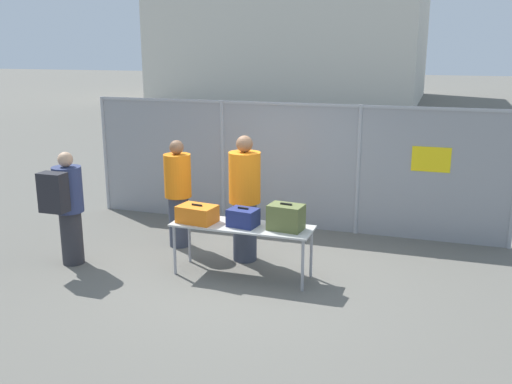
{
  "coord_description": "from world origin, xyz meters",
  "views": [
    {
      "loc": [
        2.5,
        -7.09,
        3.09
      ],
      "look_at": [
        0.0,
        0.46,
        1.05
      ],
      "focal_mm": 40.0,
      "sensor_mm": 36.0,
      "label": 1
    }
  ],
  "objects_px": {
    "suitcase_navy": "(243,217)",
    "security_worker_near": "(245,197)",
    "utility_trailer": "(405,186)",
    "inspection_table": "(242,229)",
    "suitcase_olive": "(286,217)",
    "suitcase_orange": "(197,214)",
    "traveler_hooded": "(66,204)",
    "security_worker_far": "(178,192)"
  },
  "relations": [
    {
      "from": "traveler_hooded",
      "to": "security_worker_near",
      "type": "relative_size",
      "value": 0.89
    },
    {
      "from": "security_worker_near",
      "to": "security_worker_far",
      "type": "xyz_separation_m",
      "value": [
        -1.19,
        0.26,
        -0.09
      ]
    },
    {
      "from": "suitcase_navy",
      "to": "inspection_table",
      "type": "bearing_deg",
      "value": 130.6
    },
    {
      "from": "inspection_table",
      "to": "security_worker_far",
      "type": "bearing_deg",
      "value": 148.25
    },
    {
      "from": "suitcase_navy",
      "to": "utility_trailer",
      "type": "height_order",
      "value": "suitcase_navy"
    },
    {
      "from": "suitcase_orange",
      "to": "utility_trailer",
      "type": "bearing_deg",
      "value": 60.94
    },
    {
      "from": "inspection_table",
      "to": "suitcase_orange",
      "type": "bearing_deg",
      "value": -174.39
    },
    {
      "from": "inspection_table",
      "to": "utility_trailer",
      "type": "height_order",
      "value": "inspection_table"
    },
    {
      "from": "suitcase_navy",
      "to": "security_worker_near",
      "type": "distance_m",
      "value": 0.65
    },
    {
      "from": "suitcase_orange",
      "to": "suitcase_olive",
      "type": "height_order",
      "value": "suitcase_olive"
    },
    {
      "from": "suitcase_navy",
      "to": "traveler_hooded",
      "type": "relative_size",
      "value": 0.25
    },
    {
      "from": "security_worker_near",
      "to": "utility_trailer",
      "type": "relative_size",
      "value": 0.51
    },
    {
      "from": "suitcase_navy",
      "to": "utility_trailer",
      "type": "xyz_separation_m",
      "value": [
        1.84,
        4.45,
        -0.45
      ]
    },
    {
      "from": "suitcase_orange",
      "to": "suitcase_olive",
      "type": "distance_m",
      "value": 1.25
    },
    {
      "from": "traveler_hooded",
      "to": "suitcase_olive",
      "type": "bearing_deg",
      "value": 4.27
    },
    {
      "from": "suitcase_orange",
      "to": "suitcase_olive",
      "type": "relative_size",
      "value": 1.16
    },
    {
      "from": "inspection_table",
      "to": "security_worker_near",
      "type": "distance_m",
      "value": 0.68
    },
    {
      "from": "security_worker_far",
      "to": "utility_trailer",
      "type": "relative_size",
      "value": 0.47
    },
    {
      "from": "utility_trailer",
      "to": "inspection_table",
      "type": "bearing_deg",
      "value": -112.77
    },
    {
      "from": "inspection_table",
      "to": "traveler_hooded",
      "type": "xyz_separation_m",
      "value": [
        -2.51,
        -0.4,
        0.24
      ]
    },
    {
      "from": "security_worker_near",
      "to": "inspection_table",
      "type": "bearing_deg",
      "value": 103.26
    },
    {
      "from": "suitcase_orange",
      "to": "security_worker_near",
      "type": "relative_size",
      "value": 0.3
    },
    {
      "from": "suitcase_orange",
      "to": "security_worker_far",
      "type": "relative_size",
      "value": 0.33
    },
    {
      "from": "inspection_table",
      "to": "security_worker_near",
      "type": "relative_size",
      "value": 1.04
    },
    {
      "from": "suitcase_olive",
      "to": "utility_trailer",
      "type": "relative_size",
      "value": 0.13
    },
    {
      "from": "suitcase_olive",
      "to": "security_worker_near",
      "type": "height_order",
      "value": "security_worker_near"
    },
    {
      "from": "suitcase_orange",
      "to": "suitcase_navy",
      "type": "height_order",
      "value": "suitcase_navy"
    },
    {
      "from": "security_worker_near",
      "to": "suitcase_orange",
      "type": "bearing_deg",
      "value": 51.53
    },
    {
      "from": "suitcase_orange",
      "to": "security_worker_near",
      "type": "height_order",
      "value": "security_worker_near"
    },
    {
      "from": "suitcase_olive",
      "to": "security_worker_near",
      "type": "distance_m",
      "value": 0.98
    },
    {
      "from": "suitcase_navy",
      "to": "security_worker_far",
      "type": "relative_size",
      "value": 0.25
    },
    {
      "from": "suitcase_orange",
      "to": "traveler_hooded",
      "type": "relative_size",
      "value": 0.33
    },
    {
      "from": "suitcase_orange",
      "to": "traveler_hooded",
      "type": "height_order",
      "value": "traveler_hooded"
    },
    {
      "from": "inspection_table",
      "to": "utility_trailer",
      "type": "distance_m",
      "value": 4.81
    },
    {
      "from": "suitcase_navy",
      "to": "security_worker_near",
      "type": "height_order",
      "value": "security_worker_near"
    },
    {
      "from": "security_worker_near",
      "to": "utility_trailer",
      "type": "xyz_separation_m",
      "value": [
        2.03,
        3.84,
        -0.56
      ]
    },
    {
      "from": "suitcase_olive",
      "to": "security_worker_near",
      "type": "xyz_separation_m",
      "value": [
        -0.78,
        0.59,
        0.06
      ]
    },
    {
      "from": "utility_trailer",
      "to": "suitcase_navy",
      "type": "bearing_deg",
      "value": -112.41
    },
    {
      "from": "suitcase_navy",
      "to": "utility_trailer",
      "type": "distance_m",
      "value": 4.84
    },
    {
      "from": "suitcase_olive",
      "to": "utility_trailer",
      "type": "height_order",
      "value": "suitcase_olive"
    },
    {
      "from": "inspection_table",
      "to": "security_worker_far",
      "type": "distance_m",
      "value": 1.62
    },
    {
      "from": "suitcase_olive",
      "to": "security_worker_far",
      "type": "relative_size",
      "value": 0.28
    }
  ]
}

